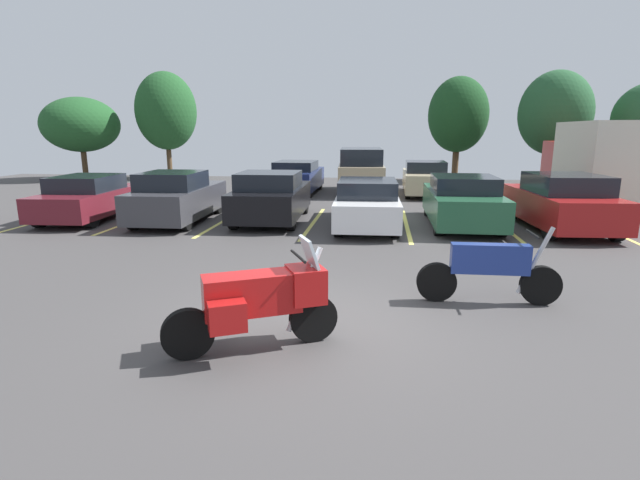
{
  "coord_description": "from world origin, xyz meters",
  "views": [
    {
      "loc": [
        0.94,
        -6.58,
        2.77
      ],
      "look_at": [
        -0.1,
        1.66,
        0.87
      ],
      "focal_mm": 27.12,
      "sensor_mm": 36.0,
      "label": 1
    }
  ],
  "objects_px": {
    "motorcycle_touring": "(260,299)",
    "motorcycle_second": "(490,269)",
    "car_black": "(271,197)",
    "car_far_champagne": "(425,179)",
    "car_maroon": "(89,198)",
    "car_red": "(561,203)",
    "car_charcoal": "(177,198)",
    "box_truck": "(598,163)",
    "car_white": "(367,203)",
    "car_far_navy": "(297,177)",
    "car_green": "(462,202)",
    "car_far_tan": "(361,171)"
  },
  "relations": [
    {
      "from": "car_far_tan",
      "to": "car_far_navy",
      "type": "bearing_deg",
      "value": -173.05
    },
    {
      "from": "motorcycle_second",
      "to": "car_charcoal",
      "type": "bearing_deg",
      "value": 141.79
    },
    {
      "from": "car_far_navy",
      "to": "car_far_tan",
      "type": "distance_m",
      "value": 2.84
    },
    {
      "from": "motorcycle_touring",
      "to": "car_green",
      "type": "xyz_separation_m",
      "value": [
        3.86,
        8.79,
        0.04
      ]
    },
    {
      "from": "car_far_navy",
      "to": "car_far_champagne",
      "type": "xyz_separation_m",
      "value": [
        5.61,
        0.19,
        -0.01
      ]
    },
    {
      "from": "car_green",
      "to": "car_red",
      "type": "relative_size",
      "value": 0.99
    },
    {
      "from": "car_maroon",
      "to": "car_charcoal",
      "type": "relative_size",
      "value": 1.01
    },
    {
      "from": "motorcycle_second",
      "to": "car_far_champagne",
      "type": "xyz_separation_m",
      "value": [
        0.11,
        13.67,
        0.12
      ]
    },
    {
      "from": "motorcycle_second",
      "to": "car_maroon",
      "type": "xyz_separation_m",
      "value": [
        -10.89,
        6.31,
        0.1
      ]
    },
    {
      "from": "car_far_navy",
      "to": "car_white",
      "type": "bearing_deg",
      "value": -65.35
    },
    {
      "from": "car_white",
      "to": "motorcycle_touring",
      "type": "bearing_deg",
      "value": -97.53
    },
    {
      "from": "car_far_navy",
      "to": "motorcycle_touring",
      "type": "bearing_deg",
      "value": -81.88
    },
    {
      "from": "car_white",
      "to": "car_green",
      "type": "relative_size",
      "value": 1.05
    },
    {
      "from": "motorcycle_touring",
      "to": "car_green",
      "type": "bearing_deg",
      "value": 66.27
    },
    {
      "from": "car_far_navy",
      "to": "car_far_tan",
      "type": "xyz_separation_m",
      "value": [
        2.81,
        0.34,
        0.28
      ]
    },
    {
      "from": "car_white",
      "to": "box_truck",
      "type": "relative_size",
      "value": 0.67
    },
    {
      "from": "motorcycle_touring",
      "to": "car_charcoal",
      "type": "bearing_deg",
      "value": 119.25
    },
    {
      "from": "car_white",
      "to": "box_truck",
      "type": "bearing_deg",
      "value": 30.7
    },
    {
      "from": "motorcycle_touring",
      "to": "car_black",
      "type": "xyz_separation_m",
      "value": [
        -1.84,
        8.79,
        0.07
      ]
    },
    {
      "from": "car_maroon",
      "to": "car_red",
      "type": "distance_m",
      "value": 14.16
    },
    {
      "from": "car_charcoal",
      "to": "car_black",
      "type": "bearing_deg",
      "value": 7.9
    },
    {
      "from": "motorcycle_second",
      "to": "car_green",
      "type": "xyz_separation_m",
      "value": [
        0.59,
        6.67,
        0.14
      ]
    },
    {
      "from": "car_charcoal",
      "to": "box_truck",
      "type": "distance_m",
      "value": 14.83
    },
    {
      "from": "car_white",
      "to": "car_far_navy",
      "type": "distance_m",
      "value": 7.98
    },
    {
      "from": "car_green",
      "to": "car_far_tan",
      "type": "distance_m",
      "value": 7.87
    },
    {
      "from": "car_green",
      "to": "car_far_tan",
      "type": "relative_size",
      "value": 0.93
    },
    {
      "from": "car_charcoal",
      "to": "car_far_navy",
      "type": "height_order",
      "value": "car_charcoal"
    },
    {
      "from": "car_far_tan",
      "to": "box_truck",
      "type": "height_order",
      "value": "box_truck"
    },
    {
      "from": "motorcycle_touring",
      "to": "car_far_champagne",
      "type": "distance_m",
      "value": 16.14
    },
    {
      "from": "car_charcoal",
      "to": "car_far_tan",
      "type": "bearing_deg",
      "value": 54.99
    },
    {
      "from": "car_charcoal",
      "to": "car_green",
      "type": "height_order",
      "value": "car_charcoal"
    },
    {
      "from": "car_black",
      "to": "car_green",
      "type": "relative_size",
      "value": 0.96
    },
    {
      "from": "car_charcoal",
      "to": "box_truck",
      "type": "bearing_deg",
      "value": 18.98
    },
    {
      "from": "box_truck",
      "to": "car_charcoal",
      "type": "bearing_deg",
      "value": -161.02
    },
    {
      "from": "car_white",
      "to": "car_maroon",
      "type": "bearing_deg",
      "value": 179.47
    },
    {
      "from": "car_red",
      "to": "car_far_champagne",
      "type": "relative_size",
      "value": 1.03
    },
    {
      "from": "car_far_tan",
      "to": "box_truck",
      "type": "relative_size",
      "value": 0.69
    },
    {
      "from": "motorcycle_touring",
      "to": "motorcycle_second",
      "type": "bearing_deg",
      "value": 32.86
    },
    {
      "from": "car_far_tan",
      "to": "car_far_champagne",
      "type": "bearing_deg",
      "value": -3.17
    },
    {
      "from": "box_truck",
      "to": "car_far_navy",
      "type": "bearing_deg",
      "value": 168.31
    },
    {
      "from": "car_black",
      "to": "car_far_champagne",
      "type": "xyz_separation_m",
      "value": [
        5.23,
        6.99,
        -0.05
      ]
    },
    {
      "from": "car_red",
      "to": "car_black",
      "type": "bearing_deg",
      "value": 178.45
    },
    {
      "from": "car_black",
      "to": "car_far_tan",
      "type": "relative_size",
      "value": 0.89
    },
    {
      "from": "car_red",
      "to": "car_far_champagne",
      "type": "bearing_deg",
      "value": 113.63
    },
    {
      "from": "motorcycle_touring",
      "to": "car_black",
      "type": "height_order",
      "value": "car_black"
    },
    {
      "from": "motorcycle_touring",
      "to": "car_red",
      "type": "height_order",
      "value": "car_red"
    },
    {
      "from": "car_maroon",
      "to": "motorcycle_touring",
      "type": "bearing_deg",
      "value": -47.88
    },
    {
      "from": "car_maroon",
      "to": "car_black",
      "type": "height_order",
      "value": "car_black"
    },
    {
      "from": "box_truck",
      "to": "motorcycle_second",
      "type": "bearing_deg",
      "value": -118.51
    },
    {
      "from": "car_charcoal",
      "to": "box_truck",
      "type": "height_order",
      "value": "box_truck"
    }
  ]
}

